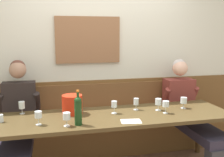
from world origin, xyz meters
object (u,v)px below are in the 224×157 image
Objects in this scene: wine_glass_right_end at (38,115)px; wall_bench at (105,132)px; wine_glass_left_end at (136,102)px; wine_glass_center_front at (114,105)px; dining_table at (116,121)px; person_center_left_seat at (189,109)px; person_right_seat at (18,121)px; ice_bucket at (72,104)px; wine_glass_center_rear at (158,102)px; wine_glass_mid_left at (22,106)px; wine_bottle_green_tall at (78,110)px; wine_glass_mid_right at (67,117)px; wine_glass_by_bottle at (166,104)px; wine_glass_near_bucket at (184,101)px; water_tumbler_center at (1,118)px.

wall_bench is at bearing 42.85° from wine_glass_right_end.
wine_glass_left_end is at bearing -61.06° from wall_bench.
wall_bench reaches higher than wine_glass_center_front.
dining_table is 2.08× the size of person_center_left_seat.
wine_glass_left_end is at bearing -7.04° from person_right_seat.
wine_glass_center_rear is (1.01, -0.10, -0.01)m from ice_bucket.
wall_bench is 1.22m from wine_glass_mid_left.
wine_glass_center_front is (0.45, 0.29, -0.05)m from wine_bottle_green_tall.
person_center_left_seat reaches higher than wine_glass_mid_right.
wine_glass_center_rear and wine_glass_by_bottle have the same top height.
wall_bench is 1.20m from person_center_left_seat.
wine_glass_near_bucket is 1.73m from wine_glass_right_end.
wine_glass_center_front is (-0.88, -0.01, 0.01)m from wine_glass_near_bucket.
wine_glass_left_end is at bearing -6.91° from wine_glass_mid_left.
wine_bottle_green_tall is 2.46× the size of wine_glass_center_front.
ice_bucket is at bearing 178.26° from wine_glass_left_end.
person_right_seat is 1.40m from wine_glass_left_end.
wine_glass_center_front is at bearing -12.85° from person_right_seat.
person_center_left_seat is 8.76× the size of wine_glass_center_front.
ice_bucket is 0.58m from wine_glass_mid_left.
dining_table is 33.66× the size of water_tumbler_center.
person_center_left_seat reaches higher than wine_glass_left_end.
ice_bucket is at bearing 77.28° from wine_glass_mid_right.
wine_bottle_green_tall is at bearing -167.23° from wine_glass_near_bucket.
wine_glass_near_bucket is 0.60m from wine_glass_left_end.
water_tumbler_center is (-0.19, -0.26, -0.05)m from wine_glass_mid_left.
ice_bucket is 1.62× the size of wine_glass_left_end.
wine_glass_mid_left is at bearing 137.85° from wine_bottle_green_tall.
ice_bucket is at bearing 167.30° from wine_glass_by_bottle.
wine_bottle_green_tall reaches higher than dining_table.
wine_glass_right_end is 0.43m from water_tumbler_center.
wall_bench reaches higher than wine_glass_mid_right.
wine_glass_near_bucket is (1.35, -0.09, -0.02)m from ice_bucket.
wine_glass_near_bucket is at bearing -3.92° from ice_bucket.
person_right_seat reaches higher than wine_glass_mid_right.
wine_glass_center_rear is at bearing -178.09° from wine_glass_near_bucket.
person_center_left_seat is 0.69m from wine_glass_by_bottle.
wine_glass_left_end is at bearing 15.02° from wine_glass_center_front.
ice_bucket is 0.42m from wine_glass_mid_right.
wine_glass_right_end is (-1.72, -0.21, 0.01)m from wine_glass_near_bucket.
person_right_seat reaches higher than wine_glass_right_end.
wine_glass_by_bottle is (-0.53, -0.40, 0.20)m from person_center_left_seat.
wine_glass_right_end is (-1.13, -0.28, 0.01)m from wine_glass_left_end.
wine_glass_mid_left is at bearing 166.95° from wine_glass_by_bottle.
person_right_seat reaches higher than wine_glass_by_bottle.
wine_glass_center_rear is (-0.56, -0.26, 0.19)m from person_center_left_seat.
person_right_seat is 1.72m from wine_glass_by_bottle.
ice_bucket reaches higher than wine_glass_center_rear.
person_right_seat is at bearing -163.00° from wall_bench.
wine_bottle_green_tall is 0.83m from wine_glass_left_end.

